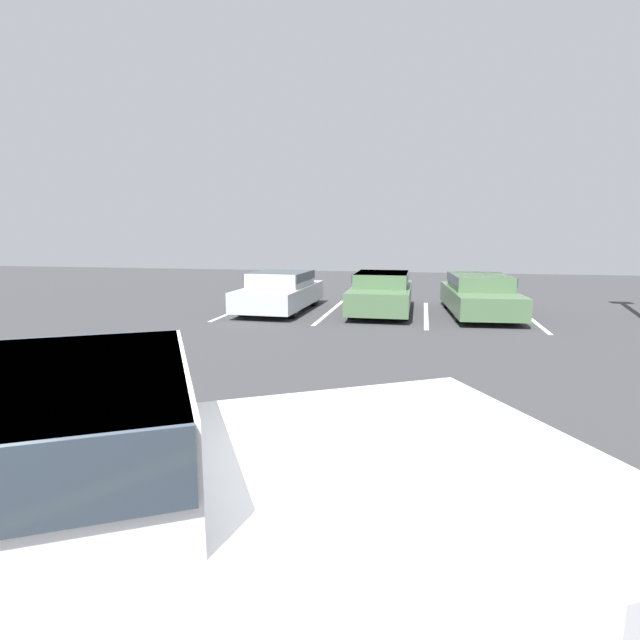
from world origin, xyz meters
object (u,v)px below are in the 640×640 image
parked_sedan_a (281,290)px  parked_sedan_b (382,291)px  pickup_truck (40,533)px  parked_sedan_c (479,293)px

parked_sedan_a → parked_sedan_b: 3.14m
pickup_truck → parked_sedan_b: (0.70, 13.15, -0.21)m
parked_sedan_a → parked_sedan_b: (3.13, 0.23, 0.00)m
pickup_truck → parked_sedan_a: pickup_truck is taller
parked_sedan_c → pickup_truck: bearing=-19.4°
parked_sedan_a → parked_sedan_b: size_ratio=1.01×
parked_sedan_a → parked_sedan_c: (6.00, 0.38, -0.01)m
pickup_truck → parked_sedan_a: bearing=71.2°
parked_sedan_a → parked_sedan_c: 6.01m
parked_sedan_b → parked_sedan_a: bearing=-86.3°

